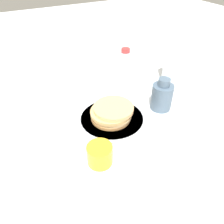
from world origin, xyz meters
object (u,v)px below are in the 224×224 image
Objects in this scene: plate at (112,119)px; water_bottle_mid at (171,60)px; pancake_stack at (111,112)px; juice_glass at (100,154)px; cream_jug at (162,96)px; water_bottle_near at (125,69)px.

water_bottle_mid is (-0.13, 0.38, 0.11)m from plate.
pancake_stack is (-0.00, -0.00, 0.03)m from plate.
juice_glass is 0.59× the size of cream_jug.
water_bottle_mid reaches higher than water_bottle_near.
juice_glass is 0.32× the size of water_bottle_mid.
juice_glass is (0.17, -0.13, 0.03)m from plate.
plate is 1.63× the size of pancake_stack.
pancake_stack is 0.22m from cream_jug.
water_bottle_mid is (0.08, 0.20, 0.03)m from water_bottle_near.
pancake_stack reaches higher than plate.
plate is at bearing 62.13° from pancake_stack.
water_bottle_mid reaches higher than plate.
plate is at bearing 141.59° from juice_glass.
juice_glass is 0.49m from water_bottle_near.
juice_glass is 0.44× the size of water_bottle_near.
water_bottle_mid is at bearing 119.59° from juice_glass.
cream_jug is 0.24m from water_bottle_near.
plate is 1.93× the size of cream_jug.
plate is 1.06× the size of water_bottle_mid.
pancake_stack is at bearing -41.07° from water_bottle_near.
cream_jug is at bearing 83.73° from plate.
water_bottle_mid is (-0.13, 0.39, 0.08)m from pancake_stack.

